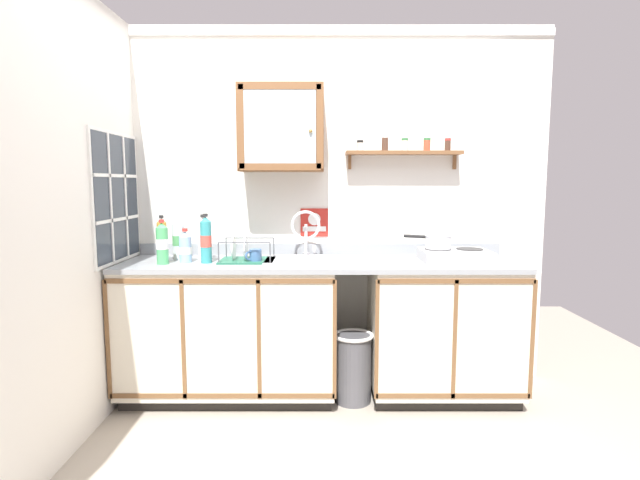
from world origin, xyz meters
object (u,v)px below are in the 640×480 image
at_px(bottle_juice_amber_4, 163,240).
at_px(dish_rack, 247,257).
at_px(mug, 256,256).
at_px(warning_sign, 315,223).
at_px(bottle_opaque_white_0, 205,240).
at_px(sink, 304,263).
at_px(bottle_soda_green_1, 163,243).
at_px(trash_bin, 354,366).
at_px(hot_plate_stove, 456,255).
at_px(wall_cabinet, 283,129).
at_px(saucepan, 439,241).
at_px(bottle_water_clear_2, 180,239).
at_px(bottle_water_blue_3, 187,247).
at_px(bottle_detergent_teal_5, 207,240).

distance_m(bottle_juice_amber_4, dish_rack, 0.56).
height_order(mug, warning_sign, warning_sign).
bearing_deg(warning_sign, bottle_opaque_white_0, -161.13).
bearing_deg(sink, bottle_soda_green_1, -170.14).
bearing_deg(trash_bin, hot_plate_stove, 9.64).
distance_m(mug, warning_sign, 0.56).
xyz_separation_m(wall_cabinet, trash_bin, (0.48, -0.27, -1.56)).
bearing_deg(dish_rack, bottle_soda_green_1, -168.07).
bearing_deg(bottle_opaque_white_0, hot_plate_stove, -1.35).
distance_m(bottle_opaque_white_0, wall_cabinet, 0.91).
relative_size(saucepan, bottle_juice_amber_4, 0.99).
bearing_deg(sink, bottle_water_clear_2, 176.33).
xyz_separation_m(bottle_opaque_white_0, bottle_juice_amber_4, (-0.26, -0.04, 0.00)).
distance_m(bottle_water_blue_3, bottle_juice_amber_4, 0.18).
distance_m(bottle_soda_green_1, bottle_juice_amber_4, 0.13).
xyz_separation_m(bottle_soda_green_1, bottle_water_blue_3, (0.13, 0.07, -0.04)).
bearing_deg(hot_plate_stove, bottle_water_blue_3, -178.31).
xyz_separation_m(bottle_water_blue_3, warning_sign, (0.84, 0.35, 0.13)).
bearing_deg(bottle_soda_green_1, sink, 9.86).
bearing_deg(trash_bin, saucepan, 14.02).
distance_m(sink, saucepan, 0.91).
bearing_deg(bottle_juice_amber_4, mug, -5.96).
bearing_deg(bottle_water_blue_3, hot_plate_stove, 1.69).
xyz_separation_m(hot_plate_stove, bottle_opaque_white_0, (-1.68, 0.04, 0.10)).
distance_m(sink, mug, 0.33).
distance_m(bottle_juice_amber_4, mug, 0.63).
bearing_deg(bottle_soda_green_1, saucepan, 4.80).
relative_size(hot_plate_stove, bottle_water_clear_2, 1.49).
bearing_deg(bottle_opaque_white_0, trash_bin, -8.78).
relative_size(bottle_opaque_white_0, mug, 2.93).
distance_m(bottle_water_clear_2, bottle_water_blue_3, 0.17).
bearing_deg(hot_plate_stove, bottle_soda_green_1, -176.28).
xyz_separation_m(bottle_soda_green_1, dish_rack, (0.51, 0.11, -0.10)).
bearing_deg(warning_sign, bottle_water_clear_2, -167.35).
xyz_separation_m(bottle_opaque_white_0, warning_sign, (0.74, 0.25, 0.09)).
xyz_separation_m(hot_plate_stove, bottle_juice_amber_4, (-1.94, -0.00, 0.10)).
xyz_separation_m(dish_rack, warning_sign, (0.45, 0.31, 0.20)).
xyz_separation_m(saucepan, wall_cabinet, (-1.05, 0.13, 0.75)).
distance_m(bottle_water_clear_2, trash_bin, 1.45).
height_order(bottle_detergent_teal_5, mug, bottle_detergent_teal_5).
bearing_deg(wall_cabinet, bottle_detergent_teal_5, -154.45).
relative_size(bottle_opaque_white_0, wall_cabinet, 0.54).
bearing_deg(bottle_opaque_white_0, bottle_water_clear_2, 165.64).
xyz_separation_m(sink, bottle_juice_amber_4, (-0.93, -0.03, 0.16)).
bearing_deg(saucepan, bottle_juice_amber_4, -179.07).
height_order(saucepan, wall_cabinet, wall_cabinet).
relative_size(dish_rack, warning_sign, 1.76).
distance_m(hot_plate_stove, bottle_opaque_white_0, 1.68).
distance_m(saucepan, dish_rack, 1.28).
bearing_deg(dish_rack, wall_cabinet, 35.93).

